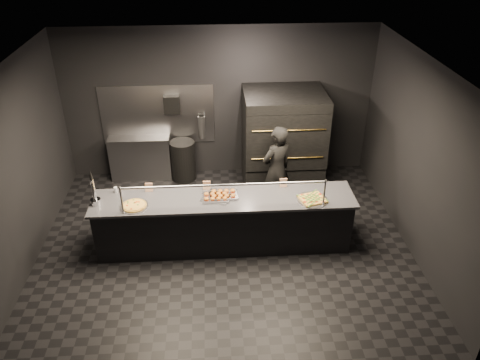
{
  "coord_description": "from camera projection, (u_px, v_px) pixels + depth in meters",
  "views": [
    {
      "loc": [
        -0.14,
        -6.11,
        4.89
      ],
      "look_at": [
        0.27,
        0.2,
        1.12
      ],
      "focal_mm": 35.0,
      "sensor_mm": 36.0,
      "label": 1
    }
  ],
  "objects": [
    {
      "name": "square_pizza",
      "position": [
        312.0,
        199.0,
        7.21
      ],
      "size": [
        0.48,
        0.48,
        0.05
      ],
      "color": "silver",
      "rests_on": "service_counter"
    },
    {
      "name": "worker",
      "position": [
        276.0,
        170.0,
        8.23
      ],
      "size": [
        0.72,
        0.65,
        1.66
      ],
      "primitive_type": "imported",
      "rotation": [
        0.0,
        0.0,
        3.67
      ],
      "color": "black",
      "rests_on": "ground"
    },
    {
      "name": "room",
      "position": [
        221.0,
        164.0,
        7.02
      ],
      "size": [
        6.04,
        6.0,
        3.0
      ],
      "color": "black",
      "rests_on": "ground"
    },
    {
      "name": "towel_dispenser",
      "position": [
        172.0,
        104.0,
        8.95
      ],
      "size": [
        0.3,
        0.2,
        0.35
      ],
      "primitive_type": "cube",
      "color": "black",
      "rests_on": "room"
    },
    {
      "name": "condiment_jar",
      "position": [
        118.0,
        190.0,
        7.4
      ],
      "size": [
        0.14,
        0.06,
        0.09
      ],
      "color": "silver",
      "rests_on": "service_counter"
    },
    {
      "name": "prep_shelf",
      "position": [
        141.0,
        158.0,
        9.42
      ],
      "size": [
        1.2,
        0.35,
        0.9
      ],
      "primitive_type": "cube",
      "color": "#99999E",
      "rests_on": "ground"
    },
    {
      "name": "fire_extinguisher",
      "position": [
        202.0,
        127.0,
        9.24
      ],
      "size": [
        0.14,
        0.14,
        0.51
      ],
      "color": "#B2B2B7",
      "rests_on": "room"
    },
    {
      "name": "round_pizza",
      "position": [
        134.0,
        206.0,
        7.06
      ],
      "size": [
        0.43,
        0.43,
        0.03
      ],
      "color": "silver",
      "rests_on": "service_counter"
    },
    {
      "name": "pizza_oven",
      "position": [
        283.0,
        140.0,
        8.95
      ],
      "size": [
        1.5,
        1.23,
        1.91
      ],
      "color": "black",
      "rests_on": "ground"
    },
    {
      "name": "trash_bin",
      "position": [
        183.0,
        161.0,
        9.4
      ],
      "size": [
        0.49,
        0.49,
        0.82
      ],
      "primitive_type": "cylinder",
      "color": "black",
      "rests_on": "ground"
    },
    {
      "name": "slider_tray_b",
      "position": [
        224.0,
        194.0,
        7.32
      ],
      "size": [
        0.47,
        0.37,
        0.07
      ],
      "color": "silver",
      "rests_on": "service_counter"
    },
    {
      "name": "slider_tray_a",
      "position": [
        216.0,
        197.0,
        7.25
      ],
      "size": [
        0.49,
        0.42,
        0.07
      ],
      "color": "silver",
      "rests_on": "service_counter"
    },
    {
      "name": "beer_tap",
      "position": [
        94.0,
        195.0,
        7.04
      ],
      "size": [
        0.15,
        0.22,
        0.6
      ],
      "color": "silver",
      "rests_on": "service_counter"
    },
    {
      "name": "service_counter",
      "position": [
        224.0,
        222.0,
        7.51
      ],
      "size": [
        4.1,
        0.78,
        1.37
      ],
      "color": "black",
      "rests_on": "ground"
    },
    {
      "name": "tent_cards",
      "position": [
        213.0,
        185.0,
        7.47
      ],
      "size": [
        2.27,
        0.04,
        0.15
      ],
      "color": "white",
      "rests_on": "service_counter"
    }
  ]
}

